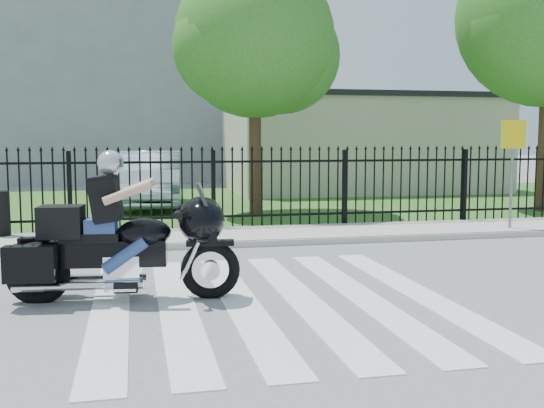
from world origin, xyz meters
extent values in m
plane|color=slate|center=(0.00, 0.00, 0.00)|extent=(120.00, 120.00, 0.00)
cube|color=#ADAAA3|center=(0.00, 5.00, 0.06)|extent=(40.00, 2.00, 0.12)
cube|color=#ADAAA3|center=(0.00, 4.00, 0.06)|extent=(40.00, 0.12, 0.12)
cube|color=#295D1F|center=(0.00, 12.00, 0.01)|extent=(40.00, 12.00, 0.02)
cube|color=black|center=(0.00, 6.00, 0.35)|extent=(26.00, 0.04, 0.05)
cube|color=black|center=(0.00, 6.00, 1.55)|extent=(26.00, 0.04, 0.05)
cylinder|color=#382316|center=(1.50, 9.00, 2.08)|extent=(0.32, 0.32, 4.16)
sphere|color=#266D1F|center=(1.50, 9.00, 4.68)|extent=(4.20, 4.20, 4.20)
cube|color=#C0B5A0|center=(7.00, 16.00, 1.75)|extent=(10.00, 6.00, 3.50)
cube|color=black|center=(7.00, 16.00, 3.60)|extent=(10.20, 6.20, 0.20)
cube|color=#94979C|center=(-3.00, 26.00, 6.00)|extent=(15.00, 10.00, 12.00)
torus|color=black|center=(-0.74, 0.32, 0.37)|extent=(0.78, 0.23, 0.77)
torus|color=black|center=(-2.90, 0.56, 0.37)|extent=(0.83, 0.26, 0.81)
cube|color=black|center=(-2.02, 0.46, 0.61)|extent=(1.47, 0.43, 0.33)
ellipsoid|color=black|center=(-1.57, 0.41, 0.87)|extent=(0.74, 0.52, 0.37)
cube|color=black|center=(-2.24, 0.49, 0.82)|extent=(0.76, 0.44, 0.11)
cube|color=silver|center=(-1.85, 0.44, 0.42)|extent=(0.48, 0.38, 0.33)
ellipsoid|color=black|center=(-0.85, 0.33, 1.02)|extent=(0.69, 0.86, 0.60)
cube|color=black|center=(-2.59, 0.53, 1.02)|extent=(0.58, 0.48, 0.40)
cube|color=navy|center=(-2.10, 0.47, 0.96)|extent=(0.41, 0.37, 0.20)
sphere|color=#B6B9BF|center=(-1.97, 0.46, 1.76)|extent=(0.32, 0.32, 0.32)
imported|color=#8FA5B4|center=(-1.21, 11.30, 0.85)|extent=(2.11, 5.15, 1.66)
cylinder|color=slate|center=(6.27, 4.51, 1.23)|extent=(0.06, 0.06, 2.23)
cube|color=yellow|center=(6.27, 4.48, 2.14)|extent=(0.49, 0.20, 0.61)
cylinder|color=black|center=(-4.33, 5.70, 0.57)|extent=(0.48, 0.48, 0.89)
camera|label=1|loc=(-1.68, -7.76, 2.08)|focal=42.00mm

